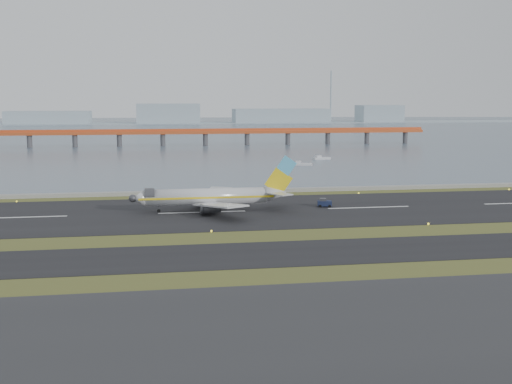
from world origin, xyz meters
TOP-DOWN VIEW (x-y plane):
  - ground at (0.00, 0.00)m, footprint 1000.00×1000.00m
  - apron_strip at (0.00, -55.00)m, footprint 1000.00×50.00m
  - taxiway_strip at (0.00, -12.00)m, footprint 1000.00×18.00m
  - runway_strip at (0.00, 30.00)m, footprint 1000.00×45.00m
  - seawall at (0.00, 60.00)m, footprint 1000.00×2.50m
  - bay_water at (0.00, 460.00)m, footprint 1400.00×800.00m
  - red_pier at (20.00, 250.00)m, footprint 260.00×5.00m
  - far_shoreline at (13.62, 620.00)m, footprint 1400.00×80.00m
  - airliner at (2.70, 31.37)m, footprint 38.52×32.89m
  - pushback_tug at (29.77, 32.79)m, footprint 3.64×2.54m
  - workboat_near at (47.79, 131.11)m, footprint 7.88×3.72m
  - workboat_far at (62.17, 154.79)m, footprint 8.20×4.28m

SIDE VIEW (x-z plane):
  - ground at x=0.00m, z-range 0.00..0.00m
  - bay_water at x=0.00m, z-range -0.65..0.65m
  - apron_strip at x=0.00m, z-range 0.00..0.10m
  - taxiway_strip at x=0.00m, z-range 0.00..0.10m
  - runway_strip at x=0.00m, z-range 0.00..0.10m
  - seawall at x=0.00m, z-range 0.00..1.00m
  - workboat_near at x=47.79m, z-range -0.34..1.50m
  - workboat_far at x=62.17m, z-range -0.35..1.55m
  - pushback_tug at x=29.77m, z-range -0.03..2.11m
  - airliner at x=2.70m, z-range -2.94..9.86m
  - far_shoreline at x=13.62m, z-range -24.18..36.32m
  - red_pier at x=20.00m, z-range 2.18..12.38m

